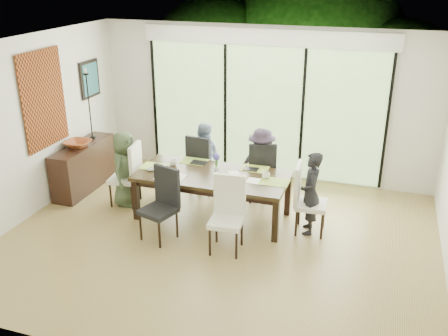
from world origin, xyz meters
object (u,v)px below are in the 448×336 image
(chair_left_end, at_px, (124,174))
(sideboard, at_px, (84,167))
(vase, at_px, (217,170))
(cup_b, at_px, (220,175))
(bowl, at_px, (78,144))
(cup_a, at_px, (173,162))
(chair_near_right, at_px, (226,216))
(chair_far_right, at_px, (262,170))
(person_left_end, at_px, (125,169))
(person_far_left, at_px, (204,158))
(chair_far_left, at_px, (204,163))
(cup_c, at_px, (266,175))
(chair_near_left, at_px, (158,206))
(person_right_end, at_px, (311,193))
(table_top, at_px, (212,176))
(person_far_right, at_px, (261,165))
(chair_right_end, at_px, (312,199))
(laptop, at_px, (158,169))

(chair_left_end, distance_m, sideboard, 1.01)
(vase, bearing_deg, cup_b, -56.31)
(bowl, bearing_deg, cup_a, -1.78)
(cup_a, distance_m, bowl, 1.75)
(chair_near_right, bearing_deg, cup_b, 109.66)
(chair_far_right, xyz_separation_m, person_left_end, (-2.03, -0.85, 0.09))
(person_left_end, relative_size, person_far_left, 1.00)
(chair_far_left, relative_size, person_left_end, 0.85)
(cup_c, bearing_deg, chair_far_left, 149.04)
(chair_near_left, bearing_deg, person_right_end, 41.71)
(person_far_left, bearing_deg, table_top, 113.42)
(cup_c, bearing_deg, cup_a, 178.09)
(person_right_end, bearing_deg, cup_c, -109.34)
(person_far_right, height_order, vase, person_far_right)
(sideboard, bearing_deg, chair_right_end, -4.40)
(person_far_right, height_order, cup_b, person_far_right)
(chair_left_end, height_order, person_far_left, person_far_left)
(chair_near_left, xyz_separation_m, person_far_right, (1.05, 1.70, 0.09))
(laptop, distance_m, cup_b, 1.00)
(chair_far_left, relative_size, chair_far_right, 1.00)
(cup_b, distance_m, sideboard, 2.66)
(laptop, bearing_deg, sideboard, 116.82)
(person_left_end, height_order, person_right_end, same)
(chair_near_right, height_order, sideboard, chair_near_right)
(table_top, xyz_separation_m, laptop, (-0.85, -0.10, 0.04))
(chair_near_left, xyz_separation_m, laptop, (-0.35, 0.77, 0.20))
(bowl, bearing_deg, chair_far_left, 17.88)
(chair_left_end, distance_m, chair_near_right, 2.18)
(person_far_left, height_order, cup_a, person_far_left)
(chair_far_left, xyz_separation_m, cup_a, (-0.25, -0.70, 0.24))
(chair_far_left, distance_m, bowl, 2.13)
(laptop, distance_m, cup_a, 0.29)
(chair_left_end, distance_m, person_far_left, 1.34)
(chair_near_right, relative_size, person_far_right, 0.85)
(cup_a, bearing_deg, vase, -7.59)
(person_right_end, height_order, person_far_right, same)
(vase, height_order, laptop, vase)
(table_top, distance_m, person_left_end, 1.48)
(cup_c, distance_m, bowl, 3.25)
(chair_far_left, distance_m, sideboard, 2.08)
(chair_near_left, distance_m, sideboard, 2.28)
(chair_far_right, height_order, person_left_end, person_left_end)
(table_top, xyz_separation_m, person_left_end, (-1.48, 0.00, -0.07))
(chair_right_end, bearing_deg, cup_b, 90.53)
(chair_far_right, height_order, sideboard, chair_far_right)
(person_right_end, height_order, cup_b, person_right_end)
(person_far_left, relative_size, vase, 10.75)
(chair_near_left, bearing_deg, cup_a, 119.08)
(chair_near_right, relative_size, cup_c, 8.87)
(chair_far_left, height_order, chair_near_right, same)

